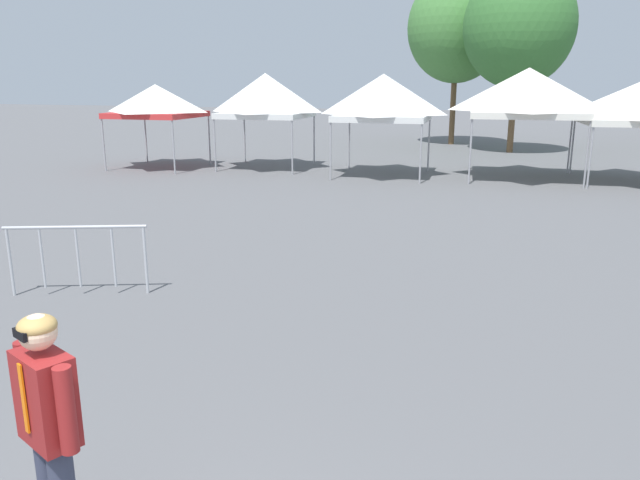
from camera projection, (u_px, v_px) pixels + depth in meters
canopy_tent_behind_left at (156, 101)px, 22.51m from camera, size 3.02×3.02×3.05m
canopy_tent_center at (266, 96)px, 22.37m from camera, size 3.18×3.18×3.44m
canopy_tent_behind_center at (383, 97)px, 20.52m from camera, size 3.22×3.22×3.39m
canopy_tent_far_right at (528, 92)px, 19.85m from camera, size 3.83×3.83×3.58m
person_foreground at (49, 425)px, 3.89m from camera, size 0.60×0.39×1.78m
tree_behind_tents_center at (519, 26)px, 26.68m from camera, size 4.80×4.80×8.11m
tree_behind_tents_left at (457, 28)px, 30.27m from camera, size 4.86×4.86×8.40m
crowd_barrier_near_person at (77, 246)px, 9.16m from camera, size 1.98×0.80×1.08m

